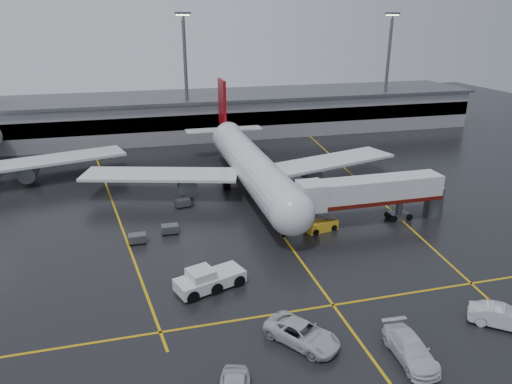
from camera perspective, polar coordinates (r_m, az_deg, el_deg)
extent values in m
plane|color=black|center=(63.18, 1.29, -2.63)|extent=(220.00, 220.00, 0.00)
cube|color=gold|center=(63.18, 1.29, -2.62)|extent=(0.25, 90.00, 0.02)
cube|color=gold|center=(44.92, 9.25, -13.26)|extent=(60.00, 0.25, 0.02)
cube|color=gold|center=(70.43, -16.89, -1.05)|extent=(9.99, 69.35, 0.02)
cube|color=gold|center=(78.20, 12.02, 1.52)|extent=(7.57, 69.64, 0.02)
cube|color=gray|center=(107.13, -5.86, 9.14)|extent=(120.00, 18.00, 8.00)
cube|color=black|center=(98.51, -5.04, 8.48)|extent=(120.00, 0.40, 3.00)
cube|color=#595B60|center=(106.38, -5.95, 11.42)|extent=(122.00, 19.00, 0.60)
cylinder|color=#595B60|center=(99.24, -8.40, 13.12)|extent=(0.70, 0.70, 25.00)
cube|color=#595B60|center=(98.49, -8.80, 20.46)|extent=(3.00, 1.20, 0.50)
cube|color=#FFE5B2|center=(98.49, -8.79, 20.29)|extent=(2.60, 0.90, 0.20)
cylinder|color=#595B60|center=(113.49, 15.45, 13.51)|extent=(0.70, 0.70, 25.00)
cube|color=#595B60|center=(112.84, 16.09, 19.91)|extent=(3.00, 1.20, 0.50)
cube|color=#FFE5B2|center=(112.84, 16.07, 19.76)|extent=(2.60, 0.90, 0.20)
cylinder|color=silver|center=(68.99, -0.51, 3.10)|extent=(5.20, 36.00, 5.20)
sphere|color=silver|center=(52.77, 4.32, -2.53)|extent=(5.20, 5.20, 5.20)
cone|color=silver|center=(88.65, -3.89, 7.37)|extent=(4.94, 8.00, 4.94)
cube|color=maroon|center=(88.64, -4.09, 10.60)|extent=(0.50, 5.50, 8.50)
cube|color=silver|center=(88.60, -3.89, 7.50)|extent=(14.00, 3.00, 0.25)
cube|color=silver|center=(69.29, -11.41, 2.07)|extent=(22.80, 11.83, 0.40)
cube|color=silver|center=(75.12, 8.78, 3.67)|extent=(22.80, 11.83, 0.40)
cylinder|color=#595B60|center=(69.04, -8.38, 0.97)|extent=(2.60, 4.50, 2.60)
cylinder|color=#595B60|center=(73.36, 6.52, 2.23)|extent=(2.60, 4.50, 2.60)
cylinder|color=#595B60|center=(56.66, 3.26, -4.37)|extent=(0.56, 0.56, 2.00)
cylinder|color=#595B60|center=(72.11, -3.56, 1.16)|extent=(0.56, 0.56, 2.00)
cylinder|color=#595B60|center=(73.53, 1.34, 1.58)|extent=(0.56, 0.56, 2.00)
cylinder|color=black|center=(56.89, 3.24, -4.87)|extent=(0.40, 1.10, 1.10)
cylinder|color=black|center=(72.26, -3.55, 0.83)|extent=(1.00, 1.40, 1.40)
cylinder|color=black|center=(73.68, 1.34, 1.25)|extent=(1.00, 1.40, 1.40)
cube|color=silver|center=(81.72, -23.27, 3.60)|extent=(22.80, 11.83, 0.40)
cylinder|color=#595B60|center=(81.78, -25.63, 2.22)|extent=(2.60, 4.50, 2.60)
cube|color=silver|center=(60.76, 13.86, 0.25)|extent=(18.00, 3.20, 3.00)
cube|color=#530E08|center=(61.21, 13.76, -0.89)|extent=(18.00, 3.30, 0.50)
cube|color=silver|center=(57.42, 6.63, -0.46)|extent=(3.00, 3.40, 3.30)
cylinder|color=#595B60|center=(63.72, 16.82, -1.88)|extent=(0.80, 0.80, 3.00)
cube|color=#595B60|center=(64.11, 16.72, -2.75)|extent=(2.60, 1.60, 0.90)
cylinder|color=#595B60|center=(66.21, 20.57, -1.02)|extent=(2.40, 2.40, 4.00)
cylinder|color=black|center=(63.56, 15.87, -2.86)|extent=(0.90, 1.80, 0.90)
cylinder|color=black|center=(64.67, 17.56, -2.64)|extent=(0.90, 1.80, 0.90)
cube|color=silver|center=(46.59, -5.53, -10.50)|extent=(7.19, 4.70, 1.15)
cube|color=silver|center=(45.73, -6.64, -9.79)|extent=(2.91, 2.91, 0.95)
cube|color=black|center=(45.73, -6.64, -9.79)|extent=(2.62, 2.62, 0.86)
cylinder|color=black|center=(45.84, -8.30, -11.68)|extent=(2.10, 3.11, 1.24)
cylinder|color=black|center=(46.76, -5.52, -10.85)|extent=(2.10, 3.11, 1.24)
cylinder|color=black|center=(47.79, -2.87, -10.03)|extent=(2.10, 3.11, 1.24)
cube|color=gold|center=(58.76, 7.83, -4.01)|extent=(4.33, 2.57, 1.24)
cube|color=#595B60|center=(58.29, 7.88, -2.95)|extent=(4.03, 1.88, 1.41)
cylinder|color=black|center=(58.16, 6.73, -4.53)|extent=(1.20, 2.04, 0.79)
cylinder|color=black|center=(59.62, 8.88, -3.99)|extent=(1.20, 2.04, 0.79)
imported|color=silver|center=(39.73, 5.56, -16.57)|extent=(6.04, 6.82, 1.75)
imported|color=silver|center=(39.89, 18.05, -17.47)|extent=(2.78, 6.15, 1.75)
imported|color=silver|center=(46.28, 27.54, -13.17)|extent=(5.45, 4.85, 1.79)
cube|color=#595B60|center=(58.26, -10.29, -4.34)|extent=(2.01, 1.32, 0.90)
cylinder|color=black|center=(57.97, -11.01, -5.04)|extent=(0.40, 0.20, 0.40)
cylinder|color=black|center=(58.05, -9.43, -4.90)|extent=(0.40, 0.20, 0.40)
cylinder|color=black|center=(58.88, -11.08, -4.63)|extent=(0.40, 0.20, 0.40)
cylinder|color=black|center=(58.95, -9.53, -4.49)|extent=(0.40, 0.20, 0.40)
cube|color=#595B60|center=(56.67, -14.08, -5.39)|extent=(2.00, 1.30, 0.90)
cylinder|color=black|center=(56.43, -14.84, -6.10)|extent=(0.40, 0.20, 0.40)
cylinder|color=black|center=(56.41, -13.21, -5.96)|extent=(0.40, 0.20, 0.40)
cylinder|color=black|center=(57.33, -14.85, -5.67)|extent=(0.40, 0.20, 0.40)
cylinder|color=black|center=(57.32, -13.25, -5.53)|extent=(0.40, 0.20, 0.40)
cube|color=#595B60|center=(65.92, -8.79, -1.26)|extent=(2.22, 1.68, 0.90)
cylinder|color=black|center=(65.44, -9.30, -1.90)|extent=(0.40, 0.20, 0.40)
cylinder|color=black|center=(65.88, -7.97, -1.67)|extent=(0.40, 0.20, 0.40)
cylinder|color=black|center=(66.33, -9.56, -1.60)|extent=(0.40, 0.20, 0.40)
cylinder|color=black|center=(66.76, -8.25, -1.38)|extent=(0.40, 0.20, 0.40)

